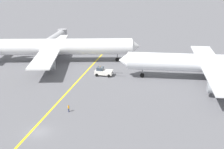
{
  "coord_description": "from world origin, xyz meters",
  "views": [
    {
      "loc": [
        22.4,
        -49.67,
        29.79
      ],
      "look_at": [
        10.33,
        24.49,
        4.0
      ],
      "focal_mm": 49.55,
      "sensor_mm": 36.0,
      "label": 1
    }
  ],
  "objects_px": {
    "pushback_tug": "(103,72)",
    "ground_crew_marshaller_foreground": "(69,108)",
    "airliner_being_pushed": "(206,64)",
    "jet_bridge": "(57,37)",
    "airliner_at_gate_left": "(57,47)"
  },
  "relations": [
    {
      "from": "jet_bridge",
      "to": "airliner_being_pushed",
      "type": "bearing_deg",
      "value": -29.87
    },
    {
      "from": "airliner_being_pushed",
      "to": "ground_crew_marshaller_foreground",
      "type": "relative_size",
      "value": 28.96
    },
    {
      "from": "ground_crew_marshaller_foreground",
      "to": "jet_bridge",
      "type": "xyz_separation_m",
      "value": [
        -21.92,
        56.86,
        3.14
      ]
    },
    {
      "from": "ground_crew_marshaller_foreground",
      "to": "airliner_being_pushed",
      "type": "bearing_deg",
      "value": 39.08
    },
    {
      "from": "airliner_being_pushed",
      "to": "ground_crew_marshaller_foreground",
      "type": "height_order",
      "value": "airliner_being_pushed"
    },
    {
      "from": "ground_crew_marshaller_foreground",
      "to": "jet_bridge",
      "type": "bearing_deg",
      "value": 111.08
    },
    {
      "from": "pushback_tug",
      "to": "jet_bridge",
      "type": "relative_size",
      "value": 0.4
    },
    {
      "from": "pushback_tug",
      "to": "ground_crew_marshaller_foreground",
      "type": "bearing_deg",
      "value": -96.66
    },
    {
      "from": "airliner_at_gate_left",
      "to": "airliner_being_pushed",
      "type": "height_order",
      "value": "airliner_at_gate_left"
    },
    {
      "from": "jet_bridge",
      "to": "pushback_tug",
      "type": "bearing_deg",
      "value": -51.85
    },
    {
      "from": "pushback_tug",
      "to": "ground_crew_marshaller_foreground",
      "type": "xyz_separation_m",
      "value": [
        -2.94,
        -25.2,
        -0.32
      ]
    },
    {
      "from": "airliner_at_gate_left",
      "to": "airliner_being_pushed",
      "type": "distance_m",
      "value": 48.07
    },
    {
      "from": "airliner_at_gate_left",
      "to": "pushback_tug",
      "type": "bearing_deg",
      "value": -32.4
    },
    {
      "from": "ground_crew_marshaller_foreground",
      "to": "jet_bridge",
      "type": "relative_size",
      "value": 0.08
    },
    {
      "from": "pushback_tug",
      "to": "ground_crew_marshaller_foreground",
      "type": "distance_m",
      "value": 25.38
    }
  ]
}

